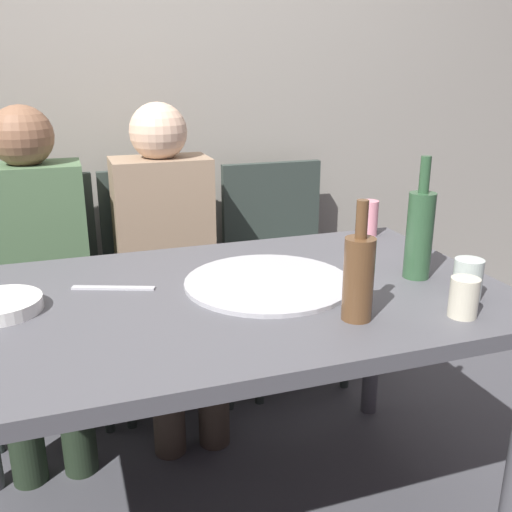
{
  "coord_description": "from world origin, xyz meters",
  "views": [
    {
      "loc": [
        -0.37,
        -1.34,
        1.28
      ],
      "look_at": [
        0.12,
        0.12,
        0.78
      ],
      "focal_mm": 40.24,
      "sensor_mm": 36.0,
      "label": 1
    }
  ],
  "objects": [
    {
      "name": "back_wall",
      "position": [
        0.0,
        1.13,
        1.3
      ],
      "size": [
        6.0,
        0.1,
        2.6
      ],
      "primitive_type": "cube",
      "color": "gray",
      "rests_on": "ground_plane"
    },
    {
      "name": "dining_table",
      "position": [
        0.0,
        0.0,
        0.65
      ],
      "size": [
        1.48,
        0.87,
        0.73
      ],
      "color": "#4C4C51",
      "rests_on": "ground_plane"
    },
    {
      "name": "pizza_tray",
      "position": [
        0.12,
        0.02,
        0.73
      ],
      "size": [
        0.45,
        0.45,
        0.01
      ],
      "primitive_type": "cylinder",
      "color": "#ADADB2",
      "rests_on": "dining_table"
    },
    {
      "name": "wine_bottle",
      "position": [
        0.54,
        -0.05,
        0.86
      ],
      "size": [
        0.07,
        0.07,
        0.34
      ],
      "color": "#2D5133",
      "rests_on": "dining_table"
    },
    {
      "name": "beer_bottle",
      "position": [
        0.24,
        -0.25,
        0.83
      ],
      "size": [
        0.07,
        0.07,
        0.28
      ],
      "color": "brown",
      "rests_on": "dining_table"
    },
    {
      "name": "tumbler_near",
      "position": [
        0.49,
        -0.32,
        0.77
      ],
      "size": [
        0.07,
        0.07,
        0.09
      ],
      "primitive_type": "cylinder",
      "color": "beige",
      "rests_on": "dining_table"
    },
    {
      "name": "tumbler_far",
      "position": [
        0.56,
        -0.23,
        0.78
      ],
      "size": [
        0.07,
        0.07,
        0.1
      ],
      "primitive_type": "cylinder",
      "color": "#B7C6BC",
      "rests_on": "dining_table"
    },
    {
      "name": "soda_can",
      "position": [
        0.62,
        0.37,
        0.79
      ],
      "size": [
        0.07,
        0.07,
        0.12
      ],
      "primitive_type": "cylinder",
      "color": "pink",
      "rests_on": "dining_table"
    },
    {
      "name": "table_knife",
      "position": [
        -0.28,
        0.13,
        0.73
      ],
      "size": [
        0.21,
        0.1,
        0.01
      ],
      "primitive_type": "cube",
      "rotation": [
        0.0,
        0.0,
        2.78
      ],
      "color": "#B7B7BC",
      "rests_on": "dining_table"
    },
    {
      "name": "chair_left",
      "position": [
        -0.49,
        0.83,
        0.51
      ],
      "size": [
        0.44,
        0.44,
        0.9
      ],
      "rotation": [
        0.0,
        0.0,
        3.14
      ],
      "color": "#2D3833",
      "rests_on": "ground_plane"
    },
    {
      "name": "chair_middle",
      "position": [
        -0.03,
        0.83,
        0.51
      ],
      "size": [
        0.44,
        0.44,
        0.9
      ],
      "rotation": [
        0.0,
        0.0,
        3.14
      ],
      "color": "#2D3833",
      "rests_on": "ground_plane"
    },
    {
      "name": "chair_right",
      "position": [
        0.48,
        0.83,
        0.51
      ],
      "size": [
        0.44,
        0.44,
        0.9
      ],
      "rotation": [
        0.0,
        0.0,
        3.14
      ],
      "color": "#2D3833",
      "rests_on": "ground_plane"
    },
    {
      "name": "guest_in_sweater",
      "position": [
        -0.49,
        0.68,
        0.64
      ],
      "size": [
        0.36,
        0.56,
        1.17
      ],
      "rotation": [
        0.0,
        0.0,
        3.14
      ],
      "color": "#4C6B47",
      "rests_on": "ground_plane"
    },
    {
      "name": "guest_in_beanie",
      "position": [
        -0.03,
        0.68,
        0.64
      ],
      "size": [
        0.36,
        0.56,
        1.17
      ],
      "rotation": [
        0.0,
        0.0,
        3.14
      ],
      "color": "#937A60",
      "rests_on": "ground_plane"
    }
  ]
}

